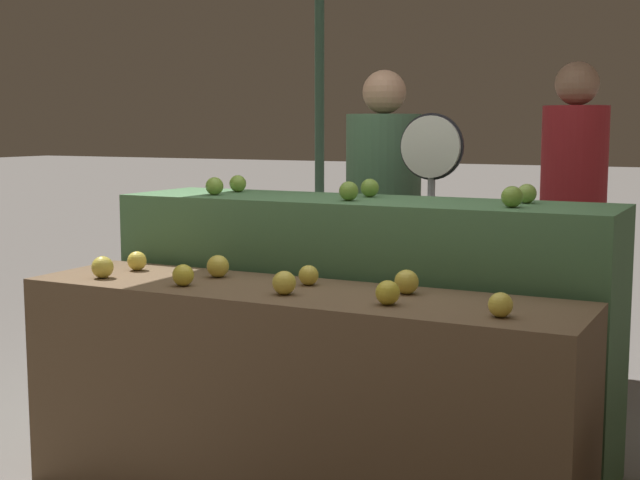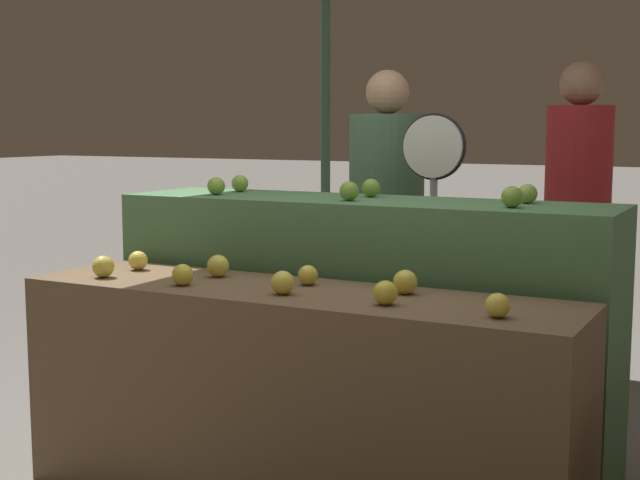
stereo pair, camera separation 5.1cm
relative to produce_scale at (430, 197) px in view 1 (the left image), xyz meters
The scene contains 20 objects.
display_counter_front 1.35m from the produce_scale, 95.54° to the right, with size 2.16×0.55×0.84m, color brown.
display_counter_back 0.78m from the produce_scale, 101.43° to the right, with size 2.16×0.55×1.13m, color #4C7A4C.
apple_front_0 1.58m from the produce_scale, 125.93° to the right, with size 0.09×0.09×0.09m, color gold.
apple_front_1 1.39m from the produce_scale, 112.69° to the right, with size 0.08×0.08×0.08m, color gold.
apple_front_2 1.27m from the produce_scale, 94.66° to the right, with size 0.09×0.09×0.09m, color yellow.
apple_front_3 1.31m from the produce_scale, 76.45° to the right, with size 0.08×0.08×0.08m, color gold.
apple_front_4 1.47m from the produce_scale, 61.27° to the right, with size 0.08×0.08×0.08m, color yellow.
apple_front_5 1.42m from the produce_scale, 131.03° to the right, with size 0.08×0.08×0.08m, color yellow.
apple_front_6 1.19m from the produce_scale, 116.43° to the right, with size 0.09×0.09×0.09m, color yellow.
apple_front_7 1.07m from the produce_scale, 96.01° to the right, with size 0.08×0.08×0.08m, color yellow.
apple_front_8 1.10m from the produce_scale, 74.56° to the right, with size 0.09×0.09×0.09m, color yellow.
apple_back_0 1.03m from the produce_scale, 140.20° to the right, with size 0.08×0.08×0.08m, color #84AD3D.
apple_back_1 0.68m from the produce_scale, 100.24° to the right, with size 0.08×0.08×0.08m, color #7AA338.
apple_back_2 0.87m from the produce_scale, 49.48° to the right, with size 0.08×0.08×0.08m, color #7AA338.
apple_back_3 0.92m from the produce_scale, 150.52° to the right, with size 0.08×0.08×0.08m, color #84AD3D.
apple_back_4 0.47m from the produce_scale, 105.06° to the right, with size 0.08×0.08×0.08m, color #7AA338.
apple_back_5 0.73m from the produce_scale, 38.08° to the right, with size 0.08×0.08×0.08m, color #8EB247.
produce_scale is the anchor object (origin of this frame).
person_vendor_at_scale 0.50m from the produce_scale, 140.11° to the left, with size 0.49×0.49×1.73m.
person_customer_left 1.05m from the produce_scale, 62.32° to the left, with size 0.47×0.47×1.79m.
Camera 1 is at (1.55, -2.86, 1.44)m, focal length 50.00 mm.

